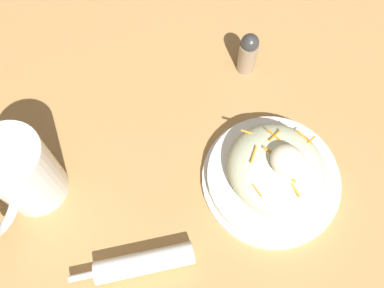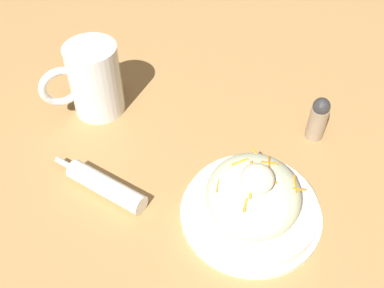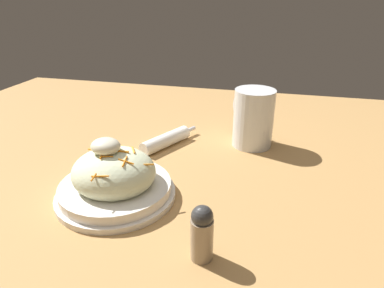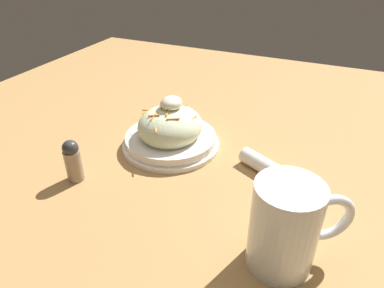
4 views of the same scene
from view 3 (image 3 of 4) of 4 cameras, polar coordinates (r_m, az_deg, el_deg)
name	(u,v)px [view 3 (image 3 of 4)]	position (r m, az deg, el deg)	size (l,w,h in m)	color
ground_plane	(121,184)	(0.67, -11.82, -6.66)	(1.43, 1.43, 0.00)	#B2844C
salad_plate	(115,179)	(0.62, -12.93, -5.81)	(0.21, 0.21, 0.11)	white
beer_mug	(253,121)	(0.81, 10.20, 3.92)	(0.11, 0.14, 0.14)	white
napkin_roll	(166,140)	(0.81, -4.39, 0.67)	(0.10, 0.17, 0.03)	white
salt_shaker	(202,233)	(0.47, 1.69, -14.72)	(0.03, 0.03, 0.09)	gray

